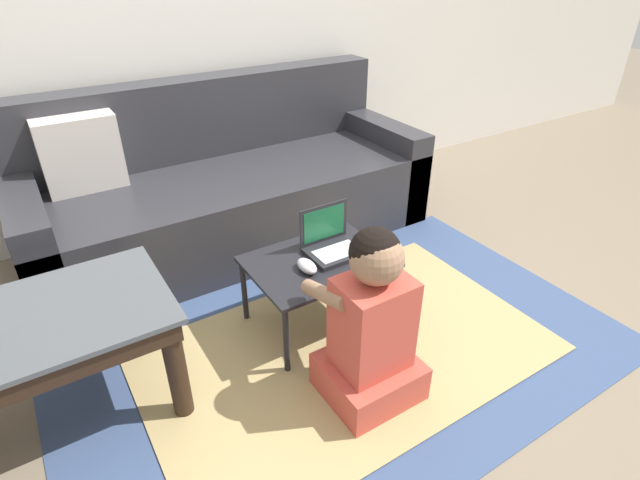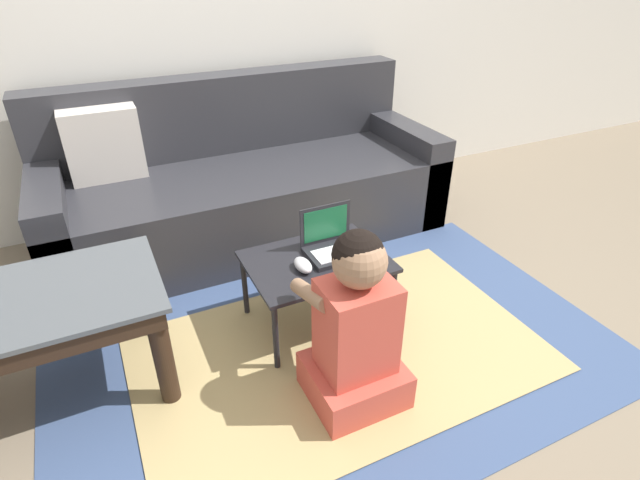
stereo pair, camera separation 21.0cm
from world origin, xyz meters
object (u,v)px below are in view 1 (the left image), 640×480
object	(u,v)px
laptop	(332,245)
computer_mouse	(307,266)
couch	(228,190)
laptop_desk	(318,267)
person_seated	(371,327)

from	to	relation	value
laptop	computer_mouse	bearing A→B (deg)	-158.60
couch	laptop_desk	distance (m)	0.93
laptop_desk	person_seated	xyz separation A→B (m)	(-0.06, -0.44, 0.02)
laptop_desk	person_seated	size ratio (longest dim) A/B	0.82
laptop_desk	computer_mouse	xyz separation A→B (m)	(-0.08, -0.04, 0.06)
couch	laptop	bearing A→B (deg)	-83.95
laptop_desk	computer_mouse	bearing A→B (deg)	-152.88
couch	laptop	distance (m)	0.92
computer_mouse	person_seated	bearing A→B (deg)	-86.82
person_seated	laptop_desk	bearing A→B (deg)	82.47
couch	laptop	size ratio (longest dim) A/B	9.12
person_seated	computer_mouse	bearing A→B (deg)	93.18
couch	laptop_desk	bearing A→B (deg)	-89.30
laptop_desk	person_seated	distance (m)	0.44
laptop	computer_mouse	world-z (taller)	laptop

